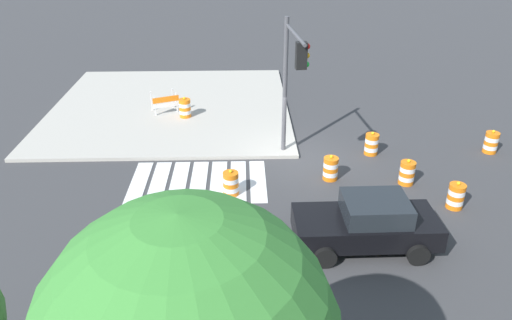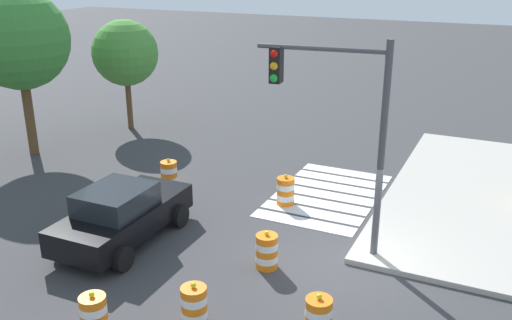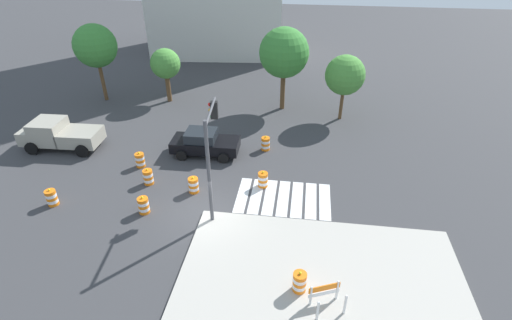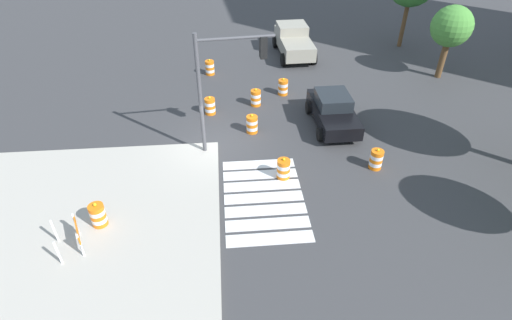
{
  "view_description": "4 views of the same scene",
  "coord_description": "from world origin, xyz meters",
  "px_view_note": "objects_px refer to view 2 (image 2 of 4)",
  "views": [
    {
      "loc": [
        2.31,
        18.03,
        9.23
      ],
      "look_at": [
        1.85,
        2.68,
        1.34
      ],
      "focal_mm": 34.48,
      "sensor_mm": 36.0,
      "label": 1
    },
    {
      "loc": [
        -12.35,
        -3.32,
        7.39
      ],
      "look_at": [
        1.76,
        3.33,
        1.74
      ],
      "focal_mm": 39.28,
      "sensor_mm": 36.0,
      "label": 2
    },
    {
      "loc": [
        4.77,
        -15.1,
        12.91
      ],
      "look_at": [
        2.35,
        2.8,
        1.71
      ],
      "focal_mm": 27.09,
      "sensor_mm": 36.0,
      "label": 3
    },
    {
      "loc": [
        16.29,
        0.4,
        10.95
      ],
      "look_at": [
        2.24,
        1.64,
        0.62
      ],
      "focal_mm": 28.52,
      "sensor_mm": 36.0,
      "label": 4
    }
  ],
  "objects_px": {
    "traffic_barrel_near_corner": "(194,306)",
    "traffic_barrel_crosswalk_end": "(286,191)",
    "street_tree_corner_lot": "(19,40)",
    "traffic_barrel_lane_center": "(169,174)",
    "traffic_light_pole": "(337,109)",
    "street_tree_streetside_near": "(125,53)",
    "traffic_barrel_median_near": "(94,316)",
    "traffic_barrel_opposite_curb": "(267,251)",
    "traffic_barrel_far_curb": "(318,318)",
    "sports_car": "(122,214)"
  },
  "relations": [
    {
      "from": "street_tree_corner_lot",
      "to": "street_tree_streetside_near",
      "type": "bearing_deg",
      "value": -16.02
    },
    {
      "from": "traffic_light_pole",
      "to": "traffic_barrel_far_curb",
      "type": "bearing_deg",
      "value": -165.93
    },
    {
      "from": "traffic_barrel_near_corner",
      "to": "traffic_barrel_far_curb",
      "type": "relative_size",
      "value": 1.0
    },
    {
      "from": "traffic_barrel_lane_center",
      "to": "traffic_light_pole",
      "type": "distance_m",
      "value": 7.52
    },
    {
      "from": "traffic_barrel_lane_center",
      "to": "street_tree_corner_lot",
      "type": "relative_size",
      "value": 0.16
    },
    {
      "from": "traffic_barrel_opposite_curb",
      "to": "traffic_light_pole",
      "type": "relative_size",
      "value": 0.19
    },
    {
      "from": "sports_car",
      "to": "traffic_barrel_far_curb",
      "type": "relative_size",
      "value": 4.24
    },
    {
      "from": "traffic_light_pole",
      "to": "street_tree_corner_lot",
      "type": "relative_size",
      "value": 0.86
    },
    {
      "from": "traffic_barrel_near_corner",
      "to": "traffic_barrel_opposite_curb",
      "type": "bearing_deg",
      "value": -8.75
    },
    {
      "from": "traffic_barrel_far_curb",
      "to": "traffic_barrel_opposite_curb",
      "type": "xyz_separation_m",
      "value": [
        2.07,
        2.09,
        0.0
      ]
    },
    {
      "from": "traffic_barrel_near_corner",
      "to": "traffic_light_pole",
      "type": "xyz_separation_m",
      "value": [
        4.27,
        -1.63,
        3.46
      ]
    },
    {
      "from": "traffic_barrel_median_near",
      "to": "traffic_barrel_opposite_curb",
      "type": "height_order",
      "value": "same"
    },
    {
      "from": "traffic_barrel_near_corner",
      "to": "traffic_barrel_median_near",
      "type": "relative_size",
      "value": 1.0
    },
    {
      "from": "traffic_barrel_near_corner",
      "to": "street_tree_streetside_near",
      "type": "relative_size",
      "value": 0.21
    },
    {
      "from": "sports_car",
      "to": "traffic_barrel_median_near",
      "type": "distance_m",
      "value": 4.12
    },
    {
      "from": "traffic_barrel_opposite_curb",
      "to": "street_tree_corner_lot",
      "type": "bearing_deg",
      "value": 71.54
    },
    {
      "from": "traffic_barrel_median_near",
      "to": "traffic_barrel_opposite_curb",
      "type": "relative_size",
      "value": 1.0
    },
    {
      "from": "traffic_barrel_crosswalk_end",
      "to": "street_tree_streetside_near",
      "type": "xyz_separation_m",
      "value": [
        4.79,
        9.66,
        2.98
      ]
    },
    {
      "from": "traffic_barrel_crosswalk_end",
      "to": "traffic_barrel_far_curb",
      "type": "relative_size",
      "value": 1.0
    },
    {
      "from": "street_tree_corner_lot",
      "to": "traffic_barrel_lane_center",
      "type": "bearing_deg",
      "value": -94.81
    },
    {
      "from": "traffic_barrel_far_curb",
      "to": "street_tree_streetside_near",
      "type": "height_order",
      "value": "street_tree_streetside_near"
    },
    {
      "from": "traffic_barrel_far_curb",
      "to": "street_tree_streetside_near",
      "type": "relative_size",
      "value": 0.21
    },
    {
      "from": "street_tree_corner_lot",
      "to": "traffic_barrel_median_near",
      "type": "bearing_deg",
      "value": -128.89
    },
    {
      "from": "traffic_barrel_far_curb",
      "to": "street_tree_corner_lot",
      "type": "bearing_deg",
      "value": 66.69
    },
    {
      "from": "street_tree_streetside_near",
      "to": "traffic_light_pole",
      "type": "bearing_deg",
      "value": -120.73
    },
    {
      "from": "sports_car",
      "to": "street_tree_streetside_near",
      "type": "height_order",
      "value": "street_tree_streetside_near"
    },
    {
      "from": "traffic_barrel_near_corner",
      "to": "traffic_barrel_lane_center",
      "type": "xyz_separation_m",
      "value": [
        6.22,
        4.76,
        0.0
      ]
    },
    {
      "from": "traffic_barrel_lane_center",
      "to": "traffic_light_pole",
      "type": "bearing_deg",
      "value": -106.97
    },
    {
      "from": "traffic_barrel_far_curb",
      "to": "traffic_barrel_opposite_curb",
      "type": "relative_size",
      "value": 1.0
    },
    {
      "from": "sports_car",
      "to": "traffic_barrel_opposite_curb",
      "type": "distance_m",
      "value": 4.19
    },
    {
      "from": "traffic_barrel_lane_center",
      "to": "traffic_barrel_far_curb",
      "type": "bearing_deg",
      "value": -127.06
    },
    {
      "from": "traffic_barrel_lane_center",
      "to": "traffic_barrel_opposite_curb",
      "type": "distance_m",
      "value": 6.23
    },
    {
      "from": "traffic_barrel_median_near",
      "to": "street_tree_corner_lot",
      "type": "relative_size",
      "value": 0.16
    },
    {
      "from": "street_tree_streetside_near",
      "to": "traffic_barrel_median_near",
      "type": "bearing_deg",
      "value": -145.58
    },
    {
      "from": "traffic_barrel_median_near",
      "to": "street_tree_streetside_near",
      "type": "xyz_separation_m",
      "value": [
        12.52,
        8.57,
        2.98
      ]
    },
    {
      "from": "traffic_barrel_lane_center",
      "to": "traffic_barrel_opposite_curb",
      "type": "height_order",
      "value": "same"
    },
    {
      "from": "traffic_barrel_opposite_curb",
      "to": "street_tree_corner_lot",
      "type": "relative_size",
      "value": 0.16
    },
    {
      "from": "traffic_barrel_opposite_curb",
      "to": "traffic_barrel_far_curb",
      "type": "bearing_deg",
      "value": -134.7
    },
    {
      "from": "traffic_barrel_near_corner",
      "to": "traffic_barrel_crosswalk_end",
      "type": "bearing_deg",
      "value": 5.31
    },
    {
      "from": "traffic_barrel_near_corner",
      "to": "street_tree_corner_lot",
      "type": "distance_m",
      "value": 14.02
    },
    {
      "from": "sports_car",
      "to": "traffic_barrel_lane_center",
      "type": "relative_size",
      "value": 4.24
    },
    {
      "from": "traffic_barrel_lane_center",
      "to": "street_tree_streetside_near",
      "type": "relative_size",
      "value": 0.21
    },
    {
      "from": "traffic_barrel_near_corner",
      "to": "traffic_barrel_crosswalk_end",
      "type": "height_order",
      "value": "same"
    },
    {
      "from": "traffic_barrel_opposite_curb",
      "to": "traffic_light_pole",
      "type": "xyz_separation_m",
      "value": [
        1.48,
        -1.2,
        3.46
      ]
    },
    {
      "from": "traffic_barrel_median_near",
      "to": "traffic_barrel_opposite_curb",
      "type": "distance_m",
      "value": 4.5
    },
    {
      "from": "sports_car",
      "to": "traffic_barrel_opposite_curb",
      "type": "height_order",
      "value": "sports_car"
    },
    {
      "from": "traffic_light_pole",
      "to": "street_tree_corner_lot",
      "type": "xyz_separation_m",
      "value": [
        2.52,
        13.2,
        0.59
      ]
    },
    {
      "from": "sports_car",
      "to": "street_tree_corner_lot",
      "type": "distance_m",
      "value": 9.72
    },
    {
      "from": "traffic_barrel_near_corner",
      "to": "traffic_barrel_far_curb",
      "type": "xyz_separation_m",
      "value": [
        0.72,
        -2.52,
        0.0
      ]
    },
    {
      "from": "traffic_barrel_median_near",
      "to": "traffic_barrel_lane_center",
      "type": "height_order",
      "value": "same"
    }
  ]
}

